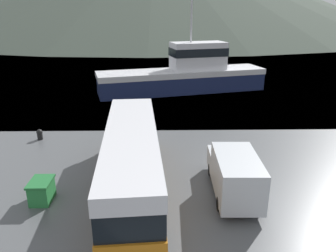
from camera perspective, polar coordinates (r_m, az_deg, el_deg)
The scene contains 7 objects.
water_surface at distance 144.74m, azimuth -1.68°, elevation 16.08°, with size 240.00×240.00×0.00m, color #3D5160.
tour_bus at distance 17.05m, azimuth -6.32°, elevation -5.51°, with size 3.50×12.55×3.38m.
delivery_van at distance 17.21m, azimuth 11.46°, elevation -7.97°, with size 2.17×5.75×2.36m.
fishing_boat at distance 38.45m, azimuth 3.07°, elevation 9.08°, with size 19.83×9.03×12.09m.
storage_bin at distance 17.80m, azimuth -21.14°, elevation -10.47°, with size 1.05×1.46×1.14m.
small_boat at distance 53.71m, azimuth 4.29°, elevation 10.30°, with size 3.07×5.78×0.81m.
mooring_bollard at distance 25.96m, azimuth -21.44°, elevation -1.32°, with size 0.44×0.44×0.79m.
Camera 1 is at (1.35, -5.83, 9.13)m, focal length 35.00 mm.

